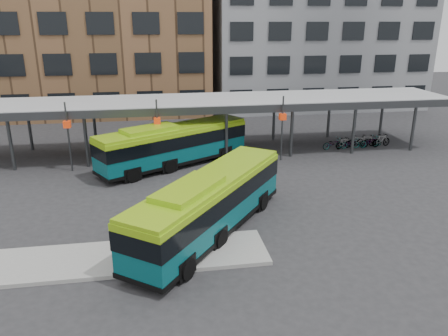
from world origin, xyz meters
The scene contains 9 objects.
ground centered at (0.00, 0.00, 0.00)m, with size 120.00×120.00×0.00m, color #28282B.
boarding_island centered at (-5.50, -3.00, 0.09)m, with size 14.00×3.00×0.18m, color gray.
canopy centered at (-0.06, 12.87, 3.91)m, with size 40.00×6.53×4.80m.
building_brick centered at (-10.00, 32.00, 11.00)m, with size 26.00×14.00×22.00m, color brown.
building_grey centered at (16.00, 32.00, 10.00)m, with size 24.00×14.00×20.00m, color slate.
bus_front centered at (-0.75, -1.14, 1.63)m, with size 8.81×10.53×3.14m.
bus_rear centered at (-1.94, 9.65, 1.63)m, with size 11.02×7.73×3.12m.
pedestrian centered at (-2.55, -3.26, 1.05)m, with size 0.62×0.73×1.71m.
bike_rack centered at (13.32, 11.93, 0.47)m, with size 6.11×1.21×1.06m.
Camera 1 is at (-3.19, -20.29, 10.01)m, focal length 35.00 mm.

